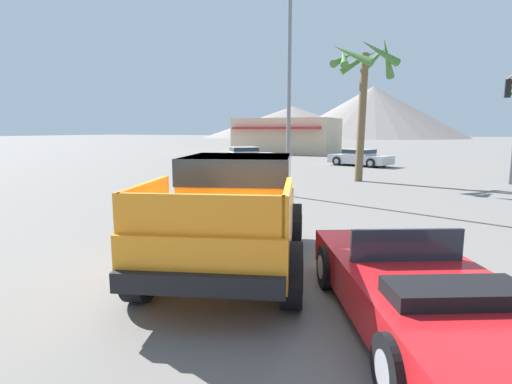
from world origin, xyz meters
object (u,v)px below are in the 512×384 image
Objects in this scene: palm_tree_leaning at (363,76)px; orange_pickup_truck at (234,204)px; parked_car_white at (245,155)px; street_lamp_post at (290,40)px; red_convertible_car at (422,295)px; parked_car_silver at (360,157)px.

orange_pickup_truck is at bearing -89.16° from palm_tree_leaning.
palm_tree_leaning is (9.59, -7.34, 4.18)m from parked_car_white.
orange_pickup_truck is 8.66m from street_lamp_post.
red_convertible_car is at bearing -76.63° from palm_tree_leaning.
orange_pickup_truck is 21.02m from parked_car_silver.
orange_pickup_truck is at bearing 131.79° from red_convertible_car.
street_lamp_post reaches higher than orange_pickup_truck.
parked_car_white is at bearing 142.57° from palm_tree_leaning.
red_convertible_car is 1.04× the size of parked_car_silver.
parked_car_white is 0.49× the size of street_lamp_post.
orange_pickup_truck is 3.42m from red_convertible_car.
street_lamp_post is at bearing 19.28° from parked_car_silver.
orange_pickup_truck is at bearing -13.95° from parked_car_white.
red_convertible_car is at bearing 31.69° from parked_car_silver.
parked_car_white is at bearing -64.67° from parked_car_silver.
street_lamp_post is 5.70m from palm_tree_leaning.
orange_pickup_truck reaches higher than parked_car_silver.
parked_car_silver is at bearing 74.92° from red_convertible_car.
orange_pickup_truck is 0.82× the size of palm_tree_leaning.
parked_car_silver is at bearing 55.93° from parked_car_white.
red_convertible_car is at bearing -39.66° from orange_pickup_truck.
parked_car_white is at bearing 97.23° from orange_pickup_truck.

